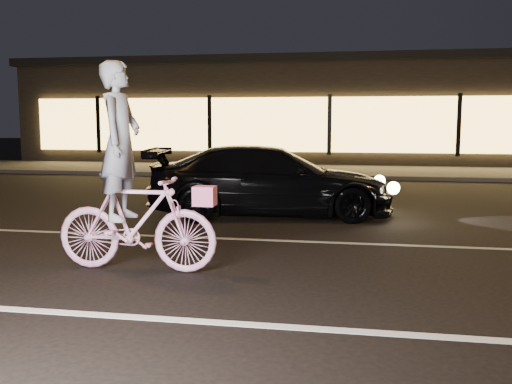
# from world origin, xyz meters

# --- Properties ---
(ground) EXTENTS (90.00, 90.00, 0.00)m
(ground) POSITION_xyz_m (0.00, 0.00, 0.00)
(ground) COLOR black
(ground) RESTS_ON ground
(lane_stripe_near) EXTENTS (60.00, 0.12, 0.01)m
(lane_stripe_near) POSITION_xyz_m (0.00, -1.50, 0.00)
(lane_stripe_near) COLOR silver
(lane_stripe_near) RESTS_ON ground
(lane_stripe_far) EXTENTS (60.00, 0.10, 0.01)m
(lane_stripe_far) POSITION_xyz_m (0.00, 2.00, 0.00)
(lane_stripe_far) COLOR gray
(lane_stripe_far) RESTS_ON ground
(sidewalk) EXTENTS (30.00, 4.00, 0.12)m
(sidewalk) POSITION_xyz_m (0.00, 13.00, 0.06)
(sidewalk) COLOR #383533
(sidewalk) RESTS_ON ground
(storefront) EXTENTS (25.40, 8.42, 4.20)m
(storefront) POSITION_xyz_m (0.00, 18.97, 2.15)
(storefront) COLOR black
(storefront) RESTS_ON ground
(cyclist) EXTENTS (1.95, 0.67, 2.45)m
(cyclist) POSITION_xyz_m (-1.53, 0.04, 0.87)
(cyclist) COLOR #E543A0
(cyclist) RESTS_ON ground
(sedan) EXTENTS (4.72, 2.54, 1.30)m
(sedan) POSITION_xyz_m (-0.53, 4.17, 0.65)
(sedan) COLOR black
(sedan) RESTS_ON ground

